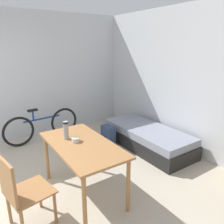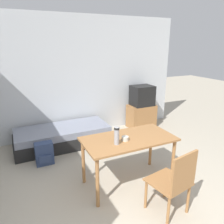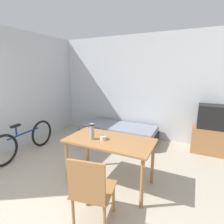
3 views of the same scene
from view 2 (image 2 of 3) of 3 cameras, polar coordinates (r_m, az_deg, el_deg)
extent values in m
cube|color=silver|center=(5.03, -11.49, 8.72)|extent=(5.49, 0.06, 2.70)
cube|color=black|center=(4.81, -12.63, -6.98)|extent=(1.97, 0.84, 0.26)
cube|color=gray|center=(4.73, -12.79, -4.76)|extent=(1.91, 0.82, 0.14)
cube|color=#9E6B3D|center=(5.68, 7.65, -1.06)|extent=(0.68, 0.43, 0.59)
cube|color=black|center=(5.53, 7.87, 4.27)|extent=(0.53, 0.43, 0.50)
cube|color=black|center=(5.37, 9.09, 3.79)|extent=(0.43, 0.01, 0.39)
cube|color=#9E6B3D|center=(3.25, 4.37, -7.03)|extent=(1.36, 0.71, 0.03)
cylinder|color=#9E6B3D|center=(2.98, -3.82, -17.99)|extent=(0.05, 0.05, 0.73)
cylinder|color=#9E6B3D|center=(3.54, 15.63, -12.41)|extent=(0.05, 0.05, 0.73)
cylinder|color=#9E6B3D|center=(3.45, -7.51, -12.71)|extent=(0.05, 0.05, 0.73)
cylinder|color=#9E6B3D|center=(3.94, 10.05, -8.74)|extent=(0.05, 0.05, 0.73)
cube|color=#9E6B3D|center=(2.97, 14.43, -17.23)|extent=(0.53, 0.53, 0.02)
cube|color=#9E6B3D|center=(2.73, 18.33, -14.83)|extent=(0.42, 0.10, 0.47)
cylinder|color=#9E6B3D|center=(3.31, 13.77, -17.76)|extent=(0.04, 0.04, 0.42)
cylinder|color=#9E6B3D|center=(3.08, 8.85, -20.43)|extent=(0.04, 0.04, 0.42)
cylinder|color=#9E6B3D|center=(3.13, 19.27, -20.59)|extent=(0.04, 0.04, 0.42)
cylinder|color=#9E6B3D|center=(2.89, 14.50, -23.82)|extent=(0.04, 0.04, 0.42)
cylinder|color=#99999E|center=(3.00, 1.23, -6.25)|extent=(0.07, 0.07, 0.25)
cylinder|color=black|center=(2.96, 1.24, -4.29)|extent=(0.08, 0.08, 0.03)
cylinder|color=beige|center=(3.16, 3.44, -6.92)|extent=(0.10, 0.10, 0.06)
cube|color=navy|center=(4.15, -17.27, -10.30)|extent=(0.31, 0.17, 0.42)
cube|color=navy|center=(4.09, -16.97, -11.71)|extent=(0.22, 0.03, 0.15)
camera|label=1|loc=(4.12, 45.52, 11.02)|focal=35.00mm
camera|label=3|loc=(2.65, 57.85, 2.99)|focal=28.00mm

